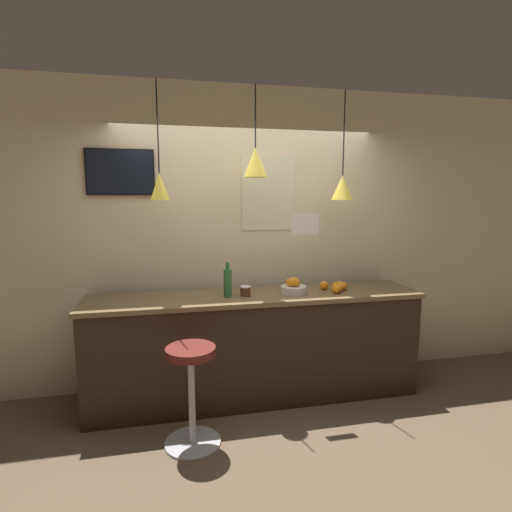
% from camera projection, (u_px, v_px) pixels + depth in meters
% --- Properties ---
extents(ground_plane, '(14.00, 14.00, 0.00)m').
position_uv_depth(ground_plane, '(271.00, 431.00, 3.19)').
color(ground_plane, brown).
extents(back_wall, '(8.00, 0.06, 2.90)m').
position_uv_depth(back_wall, '(247.00, 238.00, 3.95)').
color(back_wall, beige).
rests_on(back_wall, ground_plane).
extents(service_counter, '(3.01, 0.63, 0.98)m').
position_uv_depth(service_counter, '(256.00, 346.00, 3.68)').
color(service_counter, black).
rests_on(service_counter, ground_plane).
extents(bar_stool, '(0.42, 0.42, 0.76)m').
position_uv_depth(bar_stool, '(191.00, 381.00, 2.95)').
color(bar_stool, '#B7B7BC').
rests_on(bar_stool, ground_plane).
extents(fruit_bowl, '(0.23, 0.23, 0.15)m').
position_uv_depth(fruit_bowl, '(294.00, 287.00, 3.63)').
color(fruit_bowl, beige).
rests_on(fruit_bowl, service_counter).
extents(orange_pile, '(0.25, 0.24, 0.09)m').
position_uv_depth(orange_pile, '(336.00, 287.00, 3.73)').
color(orange_pile, orange).
rests_on(orange_pile, service_counter).
extents(juice_bottle, '(0.07, 0.07, 0.31)m').
position_uv_depth(juice_bottle, '(228.00, 282.00, 3.50)').
color(juice_bottle, '#286B33').
rests_on(juice_bottle, service_counter).
extents(spread_jar, '(0.09, 0.09, 0.09)m').
position_uv_depth(spread_jar, '(245.00, 291.00, 3.54)').
color(spread_jar, '#562D19').
rests_on(spread_jar, service_counter).
extents(pendant_lamp_left, '(0.16, 0.16, 0.97)m').
position_uv_depth(pendant_lamp_left, '(160.00, 186.00, 3.32)').
color(pendant_lamp_left, black).
extents(pendant_lamp_middle, '(0.21, 0.21, 0.78)m').
position_uv_depth(pendant_lamp_middle, '(255.00, 162.00, 3.46)').
color(pendant_lamp_middle, black).
extents(pendant_lamp_right, '(0.20, 0.20, 0.98)m').
position_uv_depth(pendant_lamp_right, '(342.00, 187.00, 3.66)').
color(pendant_lamp_right, black).
extents(mounted_tv, '(0.59, 0.04, 0.41)m').
position_uv_depth(mounted_tv, '(120.00, 172.00, 3.57)').
color(mounted_tv, black).
extents(hanging_menu_board, '(0.24, 0.01, 0.17)m').
position_uv_depth(hanging_menu_board, '(305.00, 225.00, 3.37)').
color(hanging_menu_board, white).
extents(wall_poster, '(0.54, 0.01, 0.72)m').
position_uv_depth(wall_poster, '(269.00, 193.00, 3.90)').
color(wall_poster, beige).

